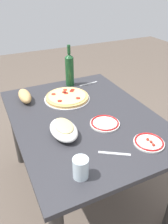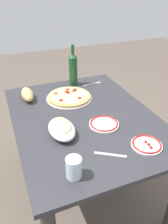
# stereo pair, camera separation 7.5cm
# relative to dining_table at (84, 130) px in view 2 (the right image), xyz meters

# --- Properties ---
(ground_plane) EXTENTS (8.00, 8.00, 0.00)m
(ground_plane) POSITION_rel_dining_table_xyz_m (0.00, 0.00, -0.59)
(ground_plane) COLOR brown
(ground_plane) RESTS_ON ground
(dining_table) EXTENTS (1.21, 0.91, 0.71)m
(dining_table) POSITION_rel_dining_table_xyz_m (0.00, 0.00, 0.00)
(dining_table) COLOR #2D2D33
(dining_table) RESTS_ON ground
(pepperoni_pizza) EXTENTS (0.34, 0.34, 0.03)m
(pepperoni_pizza) POSITION_rel_dining_table_xyz_m (-0.27, -0.01, 0.13)
(pepperoni_pizza) COLOR #B7B7BC
(pepperoni_pizza) RESTS_ON dining_table
(baked_pasta_dish) EXTENTS (0.24, 0.15, 0.08)m
(baked_pasta_dish) POSITION_rel_dining_table_xyz_m (0.13, -0.20, 0.16)
(baked_pasta_dish) COLOR white
(baked_pasta_dish) RESTS_ON dining_table
(wine_bottle) EXTENTS (0.07, 0.07, 0.34)m
(wine_bottle) POSITION_rel_dining_table_xyz_m (-0.49, 0.10, 0.26)
(wine_bottle) COLOR #194723
(wine_bottle) RESTS_ON dining_table
(water_glass) EXTENTS (0.08, 0.08, 0.11)m
(water_glass) POSITION_rel_dining_table_xyz_m (0.47, -0.24, 0.17)
(water_glass) COLOR silver
(water_glass) RESTS_ON dining_table
(side_plate_near) EXTENTS (0.17, 0.17, 0.02)m
(side_plate_near) POSITION_rel_dining_table_xyz_m (0.41, 0.20, 0.13)
(side_plate_near) COLOR white
(side_plate_near) RESTS_ON dining_table
(side_plate_far) EXTENTS (0.19, 0.19, 0.02)m
(side_plate_far) POSITION_rel_dining_table_xyz_m (0.15, 0.08, 0.13)
(side_plate_far) COLOR white
(side_plate_far) RESTS_ON dining_table
(bread_loaf) EXTENTS (0.20, 0.08, 0.08)m
(bread_loaf) POSITION_rel_dining_table_xyz_m (-0.38, -0.30, 0.16)
(bread_loaf) COLOR tan
(bread_loaf) RESTS_ON dining_table
(fork_left) EXTENTS (0.11, 0.15, 0.00)m
(fork_left) POSITION_rel_dining_table_xyz_m (0.41, -0.02, 0.12)
(fork_left) COLOR #B7B7BC
(fork_left) RESTS_ON dining_table
(fork_right) EXTENTS (0.03, 0.17, 0.00)m
(fork_right) POSITION_rel_dining_table_xyz_m (-0.44, 0.25, 0.12)
(fork_right) COLOR #B7B7BC
(fork_right) RESTS_ON dining_table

